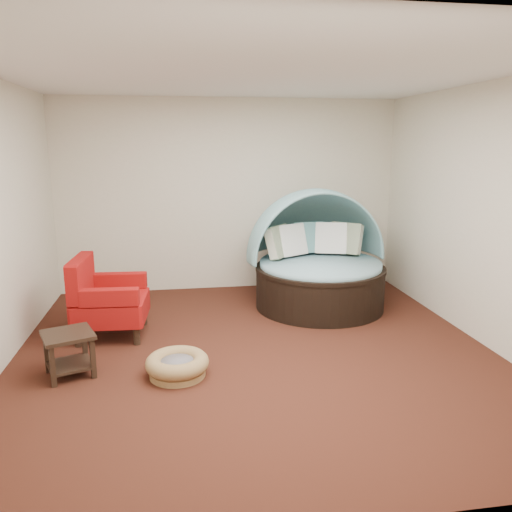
{
  "coord_description": "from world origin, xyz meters",
  "views": [
    {
      "loc": [
        -0.77,
        -4.86,
        2.16
      ],
      "look_at": [
        0.1,
        0.6,
        0.91
      ],
      "focal_mm": 35.0,
      "sensor_mm": 36.0,
      "label": 1
    }
  ],
  "objects": [
    {
      "name": "floor",
      "position": [
        0.0,
        0.0,
        0.0
      ],
      "size": [
        5.0,
        5.0,
        0.0
      ],
      "primitive_type": "plane",
      "color": "#431F13",
      "rests_on": "ground"
    },
    {
      "name": "wall_back",
      "position": [
        0.0,
        2.5,
        1.4
      ],
      "size": [
        5.0,
        0.0,
        5.0
      ],
      "primitive_type": "plane",
      "rotation": [
        1.57,
        0.0,
        0.0
      ],
      "color": "beige",
      "rests_on": "floor"
    },
    {
      "name": "wall_front",
      "position": [
        0.0,
        -2.5,
        1.4
      ],
      "size": [
        5.0,
        0.0,
        5.0
      ],
      "primitive_type": "plane",
      "rotation": [
        -1.57,
        0.0,
        0.0
      ],
      "color": "beige",
      "rests_on": "floor"
    },
    {
      "name": "wall_right",
      "position": [
        2.5,
        0.0,
        1.4
      ],
      "size": [
        0.0,
        5.0,
        5.0
      ],
      "primitive_type": "plane",
      "rotation": [
        1.57,
        0.0,
        -1.57
      ],
      "color": "beige",
      "rests_on": "floor"
    },
    {
      "name": "ceiling",
      "position": [
        0.0,
        0.0,
        2.8
      ],
      "size": [
        5.0,
        5.0,
        0.0
      ],
      "primitive_type": "plane",
      "rotation": [
        3.14,
        0.0,
        0.0
      ],
      "color": "white",
      "rests_on": "wall_back"
    },
    {
      "name": "canopy_daybed",
      "position": [
        1.07,
        1.46,
        0.73
      ],
      "size": [
        1.95,
        1.87,
        1.58
      ],
      "rotation": [
        0.0,
        0.0,
        0.09
      ],
      "color": "black",
      "rests_on": "floor"
    },
    {
      "name": "pet_basket",
      "position": [
        -0.82,
        -0.42,
        0.11
      ],
      "size": [
        0.61,
        0.61,
        0.21
      ],
      "rotation": [
        0.0,
        0.0,
        0.01
      ],
      "color": "olive",
      "rests_on": "floor"
    },
    {
      "name": "red_armchair",
      "position": [
        -1.61,
        0.75,
        0.42
      ],
      "size": [
        0.83,
        0.84,
        0.92
      ],
      "rotation": [
        0.0,
        0.0,
        -0.06
      ],
      "color": "black",
      "rests_on": "floor"
    },
    {
      "name": "side_table",
      "position": [
        -1.83,
        -0.25,
        0.27
      ],
      "size": [
        0.57,
        0.57,
        0.42
      ],
      "rotation": [
        0.0,
        0.0,
        0.37
      ],
      "color": "black",
      "rests_on": "floor"
    }
  ]
}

